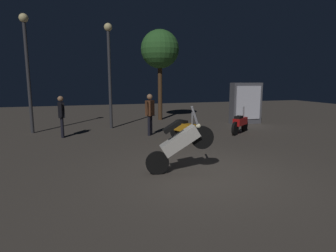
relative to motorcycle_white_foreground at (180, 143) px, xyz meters
The scene contains 10 objects.
ground_plane 0.98m from the motorcycle_white_foreground, 23.37° to the right, with size 40.00×40.00×0.00m, color #4C443D.
motorcycle_white_foreground is the anchor object (origin of this frame).
motorcycle_red_parked_left 5.80m from the motorcycle_white_foreground, 44.82° to the left, with size 1.36×1.11×1.11m.
motorcycle_orange_parked_right 3.61m from the motorcycle_white_foreground, 67.68° to the left, with size 0.74×1.57×1.11m.
person_rider_beside 6.13m from the motorcycle_white_foreground, 119.66° to the left, with size 0.27×0.67×1.63m.
person_bystander_far 4.78m from the motorcycle_white_foreground, 85.63° to the left, with size 0.50×0.56×1.68m.
streetlamp_near 8.31m from the motorcycle_white_foreground, 122.94° to the left, with size 0.36×0.36×4.87m.
streetlamp_far 7.39m from the motorcycle_white_foreground, 98.15° to the left, with size 0.36×0.36×4.73m.
tree_left_bg 9.75m from the motorcycle_white_foreground, 77.87° to the left, with size 2.09×2.09×4.96m.
kiosk_billboard 8.64m from the motorcycle_white_foreground, 47.82° to the left, with size 1.61×0.57×2.10m.
Camera 1 is at (-2.71, -5.88, 2.24)m, focal length 29.68 mm.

